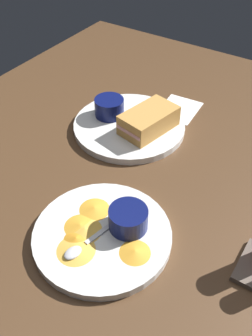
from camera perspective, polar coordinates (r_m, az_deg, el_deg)
The scene contains 10 objects.
ground_plane at distance 84.58cm, azimuth 4.59°, elevation 0.86°, with size 110.00×110.00×3.00cm, color #4C331E.
plate_sandwich_main at distance 90.89cm, azimuth 0.48°, elevation 6.23°, with size 25.99×25.99×1.60cm, color silver.
sandwich_half_near at distance 87.33cm, azimuth 3.40°, elevation 7.04°, with size 14.45×10.21×4.80cm.
ramekin_dark_sauce at distance 92.07cm, azimuth -2.49°, elevation 9.05°, with size 6.95×6.95×4.29cm.
spoon_by_dark_ramekin at distance 90.26cm, azimuth 0.26°, elevation 6.85°, with size 2.47×9.94×0.80cm.
plate_chips_companion at distance 67.76cm, azimuth -3.53°, elevation -9.91°, with size 24.06×24.06×1.60cm, color silver.
ramekin_light_gravy at distance 66.25cm, azimuth 0.33°, elevation -7.43°, with size 6.83×6.83×3.93cm.
spoon_by_gravy_ramekin at distance 65.04cm, azimuth -6.95°, elevation -11.69°, with size 9.94×3.59×0.80cm.
plantain_chip_scatter at distance 66.74cm, azimuth -5.29°, elevation -9.64°, with size 16.86×17.82×0.60cm.
paper_napkin_folded at distance 98.85cm, azimuth 7.84°, elevation 8.68°, with size 11.00×9.00×0.40cm, color white.
Camera 1 is at (56.76, 28.79, 54.20)cm, focal length 41.19 mm.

